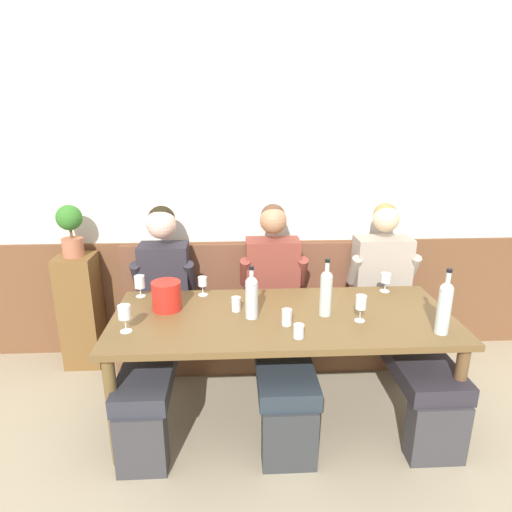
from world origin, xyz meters
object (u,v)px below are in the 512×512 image
person_right_seat (159,307)px  wine_glass_right_end (386,279)px  water_tumbler_center (287,317)px  dining_table (282,326)px  wine_bottle_amber_mid (444,306)px  wine_glass_mid_left (361,303)px  water_tumbler_left (299,331)px  wine_bottle_green_tall (326,291)px  wine_glass_center_front (203,283)px  wine_glass_left_end (140,283)px  person_center_left_seat (396,306)px  ice_bucket (167,296)px  wall_bench (272,328)px  water_tumbler_right (236,304)px  potted_plant (70,228)px  person_left_seat (277,308)px  wine_bottle_clear_water (252,296)px  wine_glass_center_rear (124,313)px

person_right_seat → wine_glass_right_end: 1.59m
person_right_seat → water_tumbler_center: bearing=-30.9°
dining_table → person_right_seat: (-0.82, 0.36, -0.01)m
wine_glass_right_end → wine_bottle_amber_mid: bearing=-79.9°
dining_table → wine_glass_mid_left: wine_glass_mid_left is taller
person_right_seat → water_tumbler_left: (0.88, -0.66, 0.13)m
wine_glass_mid_left → person_right_seat: bearing=160.0°
water_tumbler_center → wine_bottle_green_tall: bearing=26.5°
person_right_seat → wine_glass_center_front: 0.36m
wine_glass_center_front → wine_glass_mid_left: bearing=-24.9°
wine_glass_left_end → wine_glass_right_end: 1.70m
person_center_left_seat → wine_glass_mid_left: person_center_left_seat is taller
ice_bucket → wine_bottle_amber_mid: wine_bottle_amber_mid is taller
wall_bench → dining_table: 0.81m
wine_glass_center_front → water_tumbler_left: (0.57, -0.64, -0.05)m
dining_table → wine_bottle_green_tall: wine_bottle_green_tall is taller
dining_table → water_tumbler_center: (0.01, -0.14, 0.13)m
person_right_seat → water_tumbler_right: (0.54, -0.29, 0.14)m
person_right_seat → ice_bucket: 0.32m
person_right_seat → water_tumbler_center: (0.83, -0.50, 0.14)m
wine_bottle_amber_mid → potted_plant: (-2.37, 1.04, 0.22)m
wine_bottle_green_tall → person_left_seat: bearing=126.2°
water_tumbler_center → person_center_left_seat: bearing=29.6°
wine_bottle_clear_water → wine_glass_mid_left: 0.65m
person_left_seat → person_center_left_seat: person_left_seat is taller
person_center_left_seat → wine_glass_left_end: bearing=179.9°
wine_glass_mid_left → water_tumbler_center: 0.45m
person_right_seat → wine_glass_right_end: bearing=-0.6°
wine_glass_left_end → water_tumbler_center: bearing=-27.0°
wine_glass_right_end → dining_table: bearing=-155.5°
wine_glass_right_end → ice_bucket: bearing=-171.5°
water_tumbler_right → ice_bucket: bearing=173.9°
dining_table → wine_bottle_clear_water: 0.29m
wine_bottle_amber_mid → wall_bench: bearing=131.0°
wine_glass_right_end → water_tumbler_left: 0.95m
wine_glass_center_front → potted_plant: size_ratio=0.34×
person_left_seat → wine_bottle_clear_water: (-0.20, -0.37, 0.25)m
ice_bucket → wine_glass_mid_left: 1.20m
person_left_seat → wine_glass_center_rear: bearing=-150.7°
wine_glass_mid_left → wine_glass_left_end: 1.46m
dining_table → wine_glass_center_front: size_ratio=15.87×
wine_bottle_clear_water → potted_plant: bearing=149.2°
ice_bucket → potted_plant: (-0.77, 0.63, 0.30)m
wine_bottle_clear_water → person_center_left_seat: bearing=19.4°
water_tumbler_center → dining_table: bearing=93.9°
water_tumbler_center → ice_bucket: bearing=160.5°
dining_table → wine_glass_left_end: bearing=159.7°
wall_bench → wine_glass_right_end: 1.01m
ice_bucket → wine_glass_center_rear: (-0.19, -0.29, 0.02)m
person_right_seat → wine_bottle_clear_water: person_right_seat is taller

